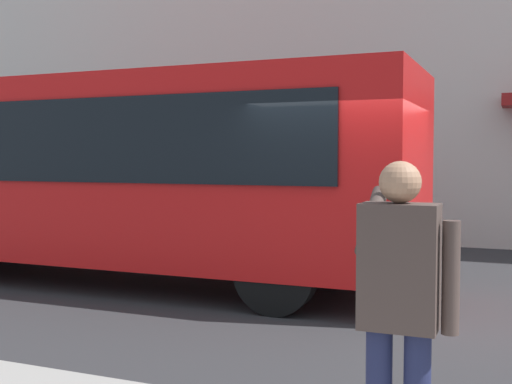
# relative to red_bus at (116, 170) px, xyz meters

# --- Properties ---
(ground_plane) EXTENTS (60.00, 60.00, 0.00)m
(ground_plane) POSITION_rel_red_bus_xyz_m (-3.98, 0.55, -1.68)
(ground_plane) COLOR #2B2B2D
(red_bus) EXTENTS (9.05, 2.54, 3.08)m
(red_bus) POSITION_rel_red_bus_xyz_m (0.00, 0.00, 0.00)
(red_bus) COLOR red
(red_bus) RESTS_ON ground_plane
(pedestrian_photographer) EXTENTS (0.53, 0.52, 1.70)m
(pedestrian_photographer) POSITION_rel_red_bus_xyz_m (-5.14, 4.79, -0.54)
(pedestrian_photographer) COLOR #1E2347
(pedestrian_photographer) RESTS_ON sidewalk_curb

